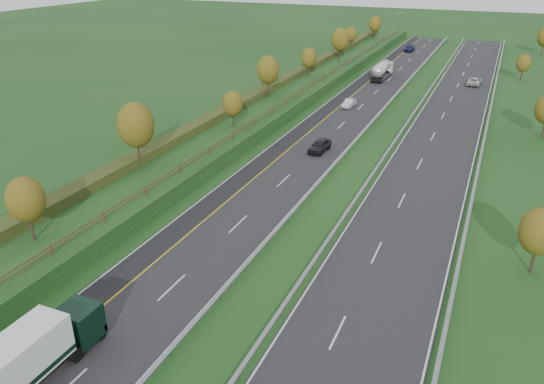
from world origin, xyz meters
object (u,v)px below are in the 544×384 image
(road_tanker, at_px, (382,70))
(car_silver_mid, at_px, (349,103))
(car_dark_near, at_px, (320,146))
(car_oncoming, at_px, (474,81))
(car_small_far, at_px, (409,48))

(road_tanker, xyz_separation_m, car_silver_mid, (-0.09, -25.31, -1.13))
(car_dark_near, xyz_separation_m, car_oncoming, (16.30, 50.09, -0.06))
(car_dark_near, xyz_separation_m, car_small_far, (-3.11, 85.77, -0.05))
(car_small_far, relative_size, car_oncoming, 0.97)
(car_small_far, bearing_deg, road_tanker, -85.61)
(car_dark_near, height_order, car_oncoming, car_dark_near)
(car_dark_near, bearing_deg, car_small_far, 96.37)
(car_dark_near, bearing_deg, car_silver_mid, 100.46)
(car_small_far, distance_m, car_oncoming, 40.61)
(road_tanker, bearing_deg, car_small_far, 91.01)
(car_silver_mid, relative_size, car_oncoming, 0.77)
(car_small_far, xyz_separation_m, car_oncoming, (19.41, -35.67, -0.01))
(car_silver_mid, bearing_deg, car_dark_near, -81.16)
(car_silver_mid, bearing_deg, car_small_far, 93.19)
(car_silver_mid, xyz_separation_m, car_small_far, (-0.55, 62.14, 0.08))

